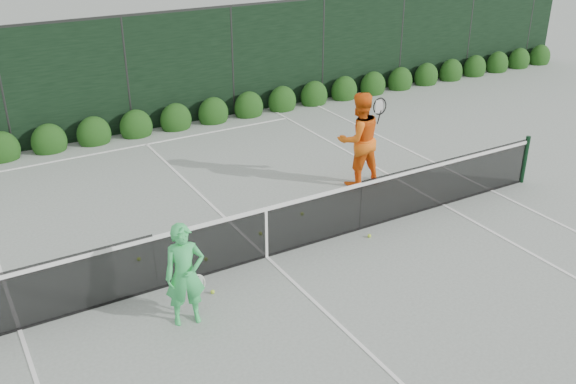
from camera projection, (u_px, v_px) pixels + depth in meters
ground at (267, 257)px, 11.25m from camera, size 80.00×80.00×0.00m
tennis_net at (265, 231)px, 11.02m from camera, size 12.90×0.10×1.07m
player_woman at (185, 275)px, 9.25m from camera, size 0.68×0.50×1.61m
player_man at (359, 139)px, 13.67m from camera, size 1.07×0.87×2.06m
court_lines at (267, 257)px, 11.25m from camera, size 11.03×23.83×0.01m
windscreen_fence at (362, 250)px, 8.49m from camera, size 32.00×21.07×3.06m
hedge_row at (136, 127)px, 16.74m from camera, size 31.66×0.65×0.94m
tennis_balls at (251, 247)px, 11.50m from camera, size 4.03×1.68×0.07m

